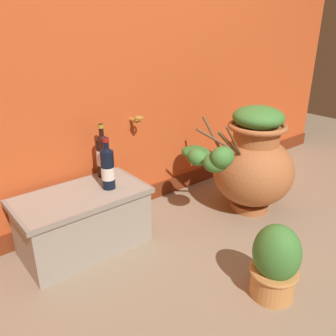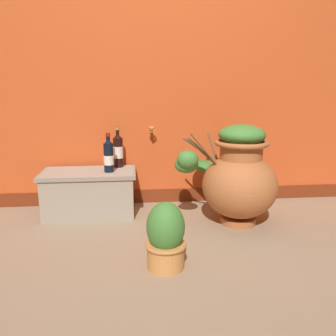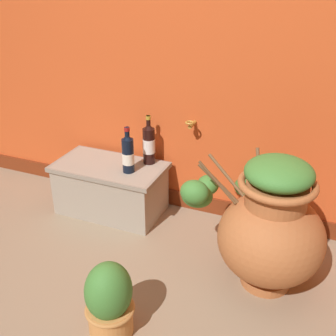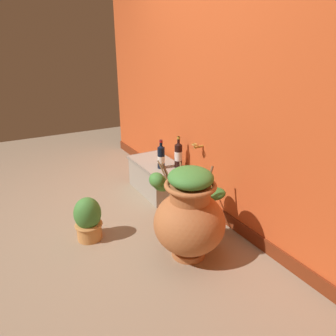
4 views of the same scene
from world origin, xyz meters
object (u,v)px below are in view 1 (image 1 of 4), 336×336
potted_shrub (275,263)px  wine_bottle_middle (108,167)px  wine_bottle_left (103,154)px  terracotta_urn (251,163)px

potted_shrub → wine_bottle_middle: bearing=111.7°
wine_bottle_left → potted_shrub: 1.14m
wine_bottle_middle → wine_bottle_left: bearing=68.4°
terracotta_urn → wine_bottle_middle: bearing=163.8°
potted_shrub → wine_bottle_left: bearing=105.3°
terracotta_urn → potted_shrub: terracotta_urn is taller
terracotta_urn → wine_bottle_middle: 0.99m
wine_bottle_left → potted_shrub: (0.29, -1.06, -0.30)m
terracotta_urn → potted_shrub: (-0.58, -0.62, -0.16)m
terracotta_urn → wine_bottle_left: terracotta_urn is taller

